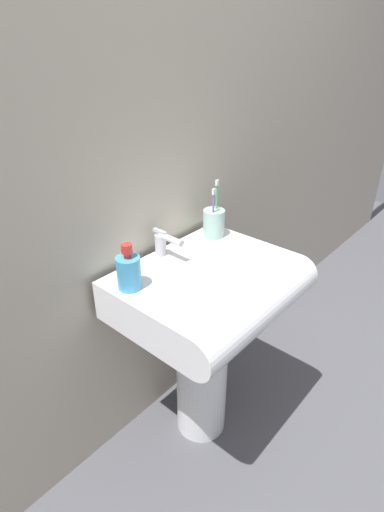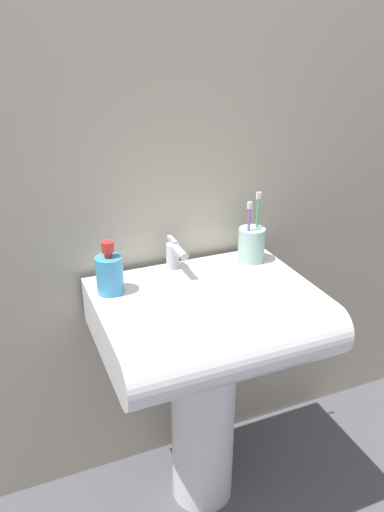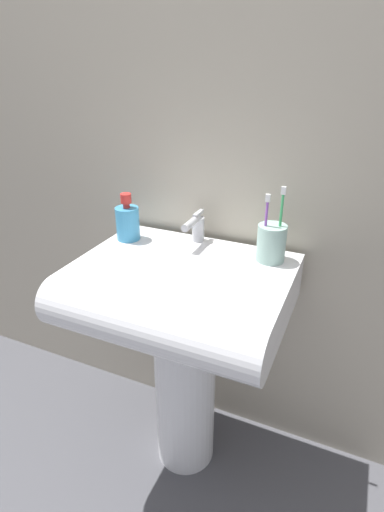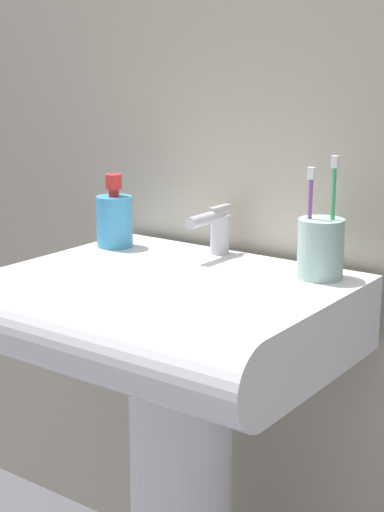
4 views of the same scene
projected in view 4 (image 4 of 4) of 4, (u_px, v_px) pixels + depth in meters
sink_pedestal at (181, 497)px, 1.45m from camera, size 0.19×0.19×0.60m
sink_basin at (163, 318)px, 1.33m from camera, size 0.57×0.46×0.13m
faucet at (216, 229)px, 1.47m from camera, size 0.04×0.12×0.09m
toothbrush_cup at (321, 247)px, 1.32m from camera, size 0.08×0.08×0.21m
soap_bottle at (114, 219)px, 1.54m from camera, size 0.07×0.07×0.14m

